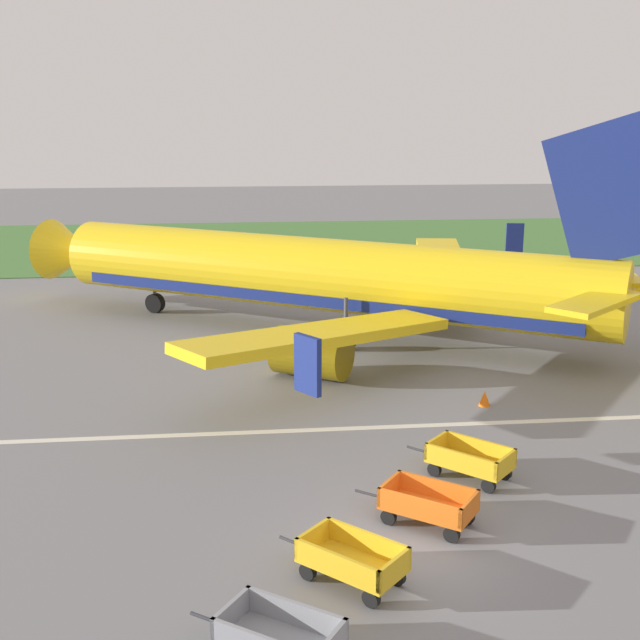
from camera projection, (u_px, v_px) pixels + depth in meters
ground_plane at (409, 547)px, 21.28m from camera, size 220.00×220.00×0.00m
grass_strip at (286, 243)px, 71.38m from camera, size 220.00×28.00×0.06m
apron_stripe at (362, 428)px, 29.29m from camera, size 120.00×0.36×0.01m
airplane at (337, 278)px, 40.84m from camera, size 33.82×28.27×11.34m
baggage_cart_second_in_row at (279, 638)px, 16.61m from camera, size 3.34×2.63×1.07m
baggage_cart_third_in_row at (352, 560)px, 19.53m from camera, size 3.09×2.97×1.07m
baggage_cart_fourth_in_row at (428, 504)px, 22.31m from camera, size 3.29×2.72×1.07m
baggage_cart_far_end at (470, 460)px, 25.18m from camera, size 3.07×2.99×1.07m
traffic_cone_near_plane at (485, 398)px, 31.49m from camera, size 0.46×0.46×0.60m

